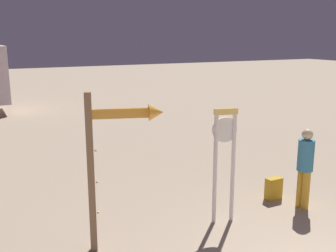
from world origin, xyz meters
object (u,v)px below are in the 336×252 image
(standing_clock, at_px, (224,153))
(arrow_sign, at_px, (116,146))
(person_near_clock, at_px, (305,164))
(backpack, at_px, (273,189))

(standing_clock, relative_size, arrow_sign, 0.83)
(standing_clock, bearing_deg, person_near_clock, -7.32)
(arrow_sign, height_order, person_near_clock, arrow_sign)
(arrow_sign, xyz_separation_m, person_near_clock, (3.63, -0.16, -0.77))
(standing_clock, xyz_separation_m, person_near_clock, (1.67, -0.22, -0.39))
(person_near_clock, xyz_separation_m, backpack, (-0.21, 0.57, -0.64))
(standing_clock, xyz_separation_m, backpack, (1.46, 0.36, -1.03))
(person_near_clock, relative_size, backpack, 3.49)
(backpack, bearing_deg, arrow_sign, -173.20)
(standing_clock, bearing_deg, backpack, 13.66)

